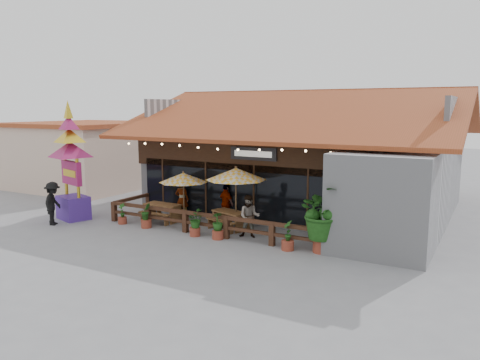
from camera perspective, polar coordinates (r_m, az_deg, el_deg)
The scene contains 19 objects.
ground at distance 18.96m, azimuth 0.43°, elevation -6.99°, with size 100.00×100.00×0.00m, color gray.
restaurant_building at distance 24.34m, azimuth 8.48°, elevation 1.74°, with size 15.50×14.73×6.09m.
patio_railing at distance 19.74m, azimuth -5.70°, elevation -4.56°, with size 10.00×2.60×0.92m.
neighbor_building at distance 32.53m, azimuth -18.01°, elevation 3.05°, with size 8.40×8.40×4.22m.
umbrella_left at distance 21.11m, azimuth -6.91°, elevation 0.26°, with size 2.60×2.60×2.35m.
umbrella_right at distance 19.63m, azimuth -0.51°, elevation 0.71°, with size 3.10×3.10×2.75m.
picnic_table_left at distance 21.75m, azimuth -9.43°, elevation -3.57°, with size 1.70×1.47×0.81m.
picnic_table_right at distance 20.11m, azimuth -1.22°, elevation -4.54°, with size 1.95×1.80×0.77m.
thai_sign_tower at distance 22.86m, azimuth -19.98°, elevation 3.16°, with size 2.72×2.72×5.90m.
tropical_plant at distance 16.96m, azimuth 10.09°, elevation -4.07°, with size 2.38×2.37×2.49m.
diner_a at distance 22.27m, azimuth -7.09°, elevation -2.35°, with size 0.64×0.42×1.75m, color #372111.
diner_b at distance 18.73m, azimuth 1.16°, elevation -4.47°, with size 0.84×0.65×1.72m, color #372111.
diner_c at distance 21.08m, azimuth -1.68°, elevation -2.88°, with size 1.05×0.44×1.79m, color #372111.
pedestrian at distance 22.33m, azimuth -21.84°, elevation -2.67°, with size 1.25×0.72×1.93m, color black.
planter_a at distance 21.66m, azimuth -14.16°, elevation -4.17°, with size 0.39×0.39×0.94m.
planter_b at distance 20.70m, azimuth -11.37°, elevation -4.39°, with size 0.46×0.50×1.10m.
planter_c at distance 19.08m, azimuth -5.53°, elevation -5.06°, with size 0.86×0.85×1.07m.
planter_d at distance 18.58m, azimuth -2.74°, elevation -5.65°, with size 0.57×0.57×1.09m.
planter_e at distance 17.27m, azimuth 5.85°, elevation -7.01°, with size 0.46×0.48×1.12m.
Camera 1 is at (8.76, -16.01, 5.17)m, focal length 35.00 mm.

